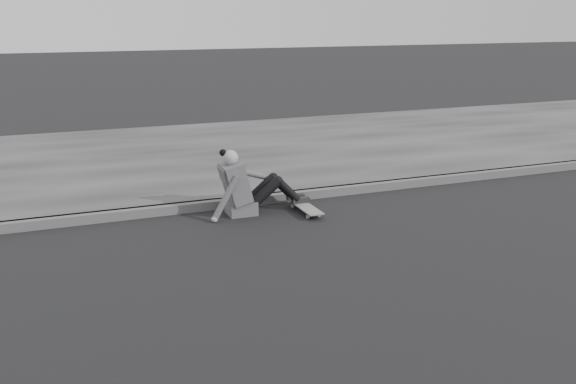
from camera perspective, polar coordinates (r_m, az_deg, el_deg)
name	(u,v)px	position (r m, az deg, el deg)	size (l,w,h in m)	color
ground	(555,238)	(8.11, 22.64, -3.77)	(80.00, 80.00, 0.00)	black
curb	(430,181)	(10.01, 12.52, 0.99)	(24.00, 0.16, 0.12)	#4F4F4F
sidewalk	(342,144)	(12.55, 4.85, 4.27)	(24.00, 6.00, 0.12)	#393939
skateboard	(305,207)	(8.40, 1.54, -1.36)	(0.20, 0.78, 0.09)	gray
seated_woman	(246,187)	(8.30, -3.78, 0.47)	(1.38, 0.46, 0.88)	#4E4E51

